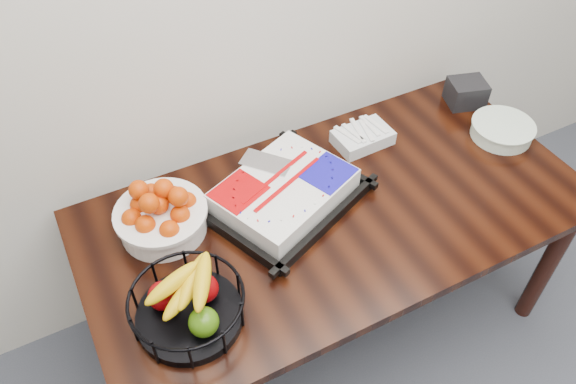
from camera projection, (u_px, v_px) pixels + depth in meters
name	position (u px, v px, depth m)	size (l,w,h in m)	color
table	(336.00, 224.00, 2.05)	(1.80, 0.90, 0.75)	black
cake_tray	(284.00, 193.00, 1.98)	(0.63, 0.57, 0.11)	black
tangerine_bowl	(161.00, 213.00, 1.86)	(0.31, 0.31, 0.20)	white
fruit_basket	(187.00, 305.00, 1.63)	(0.34, 0.34, 0.18)	black
plate_stack	(502.00, 130.00, 2.24)	(0.25, 0.25, 0.06)	white
fork_bag	(363.00, 137.00, 2.21)	(0.23, 0.15, 0.06)	silver
napkin_box	(466.00, 93.00, 2.38)	(0.15, 0.13, 0.11)	black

